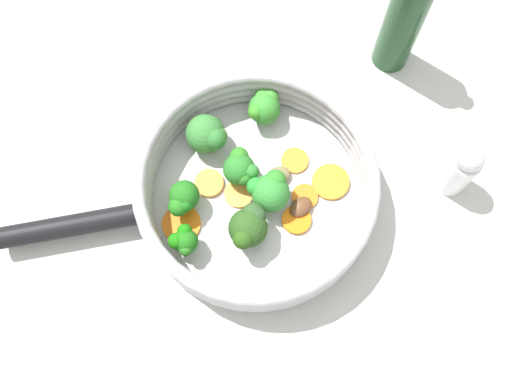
% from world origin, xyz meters
% --- Properties ---
extents(ground_plane, '(4.00, 4.00, 0.00)m').
position_xyz_m(ground_plane, '(0.00, 0.00, 0.00)').
color(ground_plane, '#B7BBB8').
extents(skillet, '(0.26, 0.26, 0.01)m').
position_xyz_m(skillet, '(0.00, 0.00, 0.01)').
color(skillet, '#B2B5B7').
rests_on(skillet, ground_plane).
extents(skillet_rim_wall, '(0.28, 0.28, 0.06)m').
position_xyz_m(skillet_rim_wall, '(0.00, 0.00, 0.04)').
color(skillet_rim_wall, '#AFADB5').
rests_on(skillet_rim_wall, skillet).
extents(skillet_handle, '(0.18, 0.04, 0.03)m').
position_xyz_m(skillet_handle, '(0.22, -0.01, 0.03)').
color(skillet_handle, black).
rests_on(skillet_handle, skillet).
extents(skillet_rivet_left, '(0.01, 0.01, 0.01)m').
position_xyz_m(skillet_rivet_left, '(0.12, -0.04, 0.02)').
color(skillet_rivet_left, '#B6B6B3').
rests_on(skillet_rivet_left, skillet).
extents(skillet_rivet_right, '(0.01, 0.01, 0.01)m').
position_xyz_m(skillet_rivet_right, '(0.12, 0.02, 0.02)').
color(skillet_rivet_right, '#B4B0B5').
rests_on(skillet_rivet_right, skillet).
extents(carrot_slice_0, '(0.05, 0.05, 0.00)m').
position_xyz_m(carrot_slice_0, '(0.02, -0.01, 0.02)').
color(carrot_slice_0, '#F4973F').
rests_on(carrot_slice_0, skillet).
extents(carrot_slice_1, '(0.06, 0.06, 0.00)m').
position_xyz_m(carrot_slice_1, '(0.09, 0.01, 0.02)').
color(carrot_slice_1, orange).
rests_on(carrot_slice_1, skillet).
extents(carrot_slice_2, '(0.04, 0.04, 0.00)m').
position_xyz_m(carrot_slice_2, '(-0.06, 0.02, 0.02)').
color(carrot_slice_2, orange).
rests_on(carrot_slice_2, skillet).
extents(carrot_slice_3, '(0.05, 0.05, 0.01)m').
position_xyz_m(carrot_slice_3, '(-0.04, 0.04, 0.02)').
color(carrot_slice_3, orange).
rests_on(carrot_slice_3, skillet).
extents(carrot_slice_4, '(0.05, 0.05, 0.00)m').
position_xyz_m(carrot_slice_4, '(-0.06, -0.03, 0.02)').
color(carrot_slice_4, orange).
rests_on(carrot_slice_4, skillet).
extents(carrot_slice_5, '(0.04, 0.04, 0.01)m').
position_xyz_m(carrot_slice_5, '(0.05, -0.03, 0.02)').
color(carrot_slice_5, orange).
rests_on(carrot_slice_5, skillet).
extents(carrot_slice_6, '(0.06, 0.06, 0.01)m').
position_xyz_m(carrot_slice_6, '(-0.09, 0.01, 0.02)').
color(carrot_slice_6, orange).
rests_on(carrot_slice_6, skillet).
extents(broccoli_floret_0, '(0.04, 0.04, 0.05)m').
position_xyz_m(broccoli_floret_0, '(0.08, -0.01, 0.04)').
color(broccoli_floret_0, '#6E965B').
rests_on(broccoli_floret_0, skillet).
extents(broccoli_floret_1, '(0.05, 0.05, 0.05)m').
position_xyz_m(broccoli_floret_1, '(0.02, 0.04, 0.05)').
color(broccoli_floret_1, '#729F5D').
rests_on(broccoli_floret_1, skillet).
extents(broccoli_floret_2, '(0.04, 0.05, 0.05)m').
position_xyz_m(broccoli_floret_2, '(-0.01, 0.01, 0.05)').
color(broccoli_floret_2, '#8BB06B').
rests_on(broccoli_floret_2, skillet).
extents(broccoli_floret_3, '(0.04, 0.04, 0.05)m').
position_xyz_m(broccoli_floret_3, '(-0.04, -0.10, 0.04)').
color(broccoli_floret_3, '#7D9B57').
rests_on(broccoli_floret_3, skillet).
extents(broccoli_floret_4, '(0.04, 0.05, 0.04)m').
position_xyz_m(broccoli_floret_4, '(0.01, -0.03, 0.04)').
color(broccoli_floret_4, '#739651').
rests_on(broccoli_floret_4, skillet).
extents(broccoli_floret_5, '(0.05, 0.05, 0.05)m').
position_xyz_m(broccoli_floret_5, '(0.04, -0.08, 0.04)').
color(broccoli_floret_5, '#699744').
rests_on(broccoli_floret_5, skillet).
extents(broccoli_floret_6, '(0.03, 0.04, 0.04)m').
position_xyz_m(broccoli_floret_6, '(0.09, 0.04, 0.04)').
color(broccoli_floret_6, '#619755').
rests_on(broccoli_floret_6, skillet).
extents(mushroom_piece_0, '(0.03, 0.03, 0.01)m').
position_xyz_m(mushroom_piece_0, '(-0.03, -0.02, 0.02)').
color(mushroom_piece_0, olive).
rests_on(mushroom_piece_0, skillet).
extents(mushroom_piece_1, '(0.04, 0.03, 0.01)m').
position_xyz_m(mushroom_piece_1, '(-0.05, 0.03, 0.02)').
color(mushroom_piece_1, brown).
rests_on(mushroom_piece_1, skillet).
extents(salt_shaker, '(0.04, 0.04, 0.10)m').
position_xyz_m(salt_shaker, '(-0.24, 0.04, 0.05)').
color(salt_shaker, white).
rests_on(salt_shaker, ground_plane).
extents(oil_bottle, '(0.05, 0.05, 0.22)m').
position_xyz_m(oil_bottle, '(-0.22, -0.15, 0.09)').
color(oil_bottle, '#193D1E').
rests_on(oil_bottle, ground_plane).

